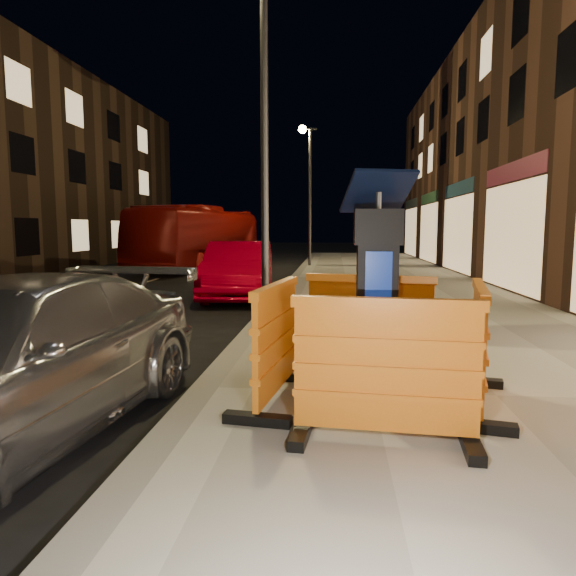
# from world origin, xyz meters

# --- Properties ---
(ground_plane) EXTENTS (120.00, 120.00, 0.00)m
(ground_plane) POSITION_xyz_m (0.00, 0.00, 0.00)
(ground_plane) COLOR black
(ground_plane) RESTS_ON ground
(sidewalk) EXTENTS (6.00, 60.00, 0.15)m
(sidewalk) POSITION_xyz_m (3.00, 0.00, 0.07)
(sidewalk) COLOR gray
(sidewalk) RESTS_ON ground
(kerb) EXTENTS (0.30, 60.00, 0.15)m
(kerb) POSITION_xyz_m (0.00, 0.00, 0.07)
(kerb) COLOR slate
(kerb) RESTS_ON ground
(parking_kiosk) EXTENTS (0.76, 0.76, 2.06)m
(parking_kiosk) POSITION_xyz_m (1.76, -0.33, 1.18)
(parking_kiosk) COLOR black
(parking_kiosk) RESTS_ON sidewalk
(barrier_front) EXTENTS (1.53, 0.74, 1.15)m
(barrier_front) POSITION_xyz_m (1.76, -1.28, 0.73)
(barrier_front) COLOR orange
(barrier_front) RESTS_ON sidewalk
(barrier_back) EXTENTS (1.58, 0.93, 1.15)m
(barrier_back) POSITION_xyz_m (1.76, 0.62, 0.73)
(barrier_back) COLOR orange
(barrier_back) RESTS_ON sidewalk
(barrier_kerbside) EXTENTS (0.82, 1.55, 1.15)m
(barrier_kerbside) POSITION_xyz_m (0.81, -0.33, 0.73)
(barrier_kerbside) COLOR orange
(barrier_kerbside) RESTS_ON sidewalk
(barrier_bldgside) EXTENTS (0.91, 1.57, 1.15)m
(barrier_bldgside) POSITION_xyz_m (2.71, -0.33, 0.73)
(barrier_bldgside) COLOR orange
(barrier_bldgside) RESTS_ON sidewalk
(car_silver) EXTENTS (2.51, 5.00, 1.39)m
(car_silver) POSITION_xyz_m (-1.45, -1.18, 0.00)
(car_silver) COLOR #A7A7AC
(car_silver) RESTS_ON ground
(car_red) EXTENTS (1.94, 4.60, 1.48)m
(car_red) POSITION_xyz_m (-1.12, 7.98, 0.00)
(car_red) COLOR #A70119
(car_red) RESTS_ON ground
(bus_doubledecker) EXTENTS (3.78, 10.22, 2.78)m
(bus_doubledecker) POSITION_xyz_m (-4.72, 17.78, 0.00)
(bus_doubledecker) COLOR maroon
(bus_doubledecker) RESTS_ON ground
(street_lamp_mid) EXTENTS (0.12, 0.12, 6.00)m
(street_lamp_mid) POSITION_xyz_m (0.25, 3.00, 3.15)
(street_lamp_mid) COLOR #3F3F44
(street_lamp_mid) RESTS_ON sidewalk
(street_lamp_far) EXTENTS (0.12, 0.12, 6.00)m
(street_lamp_far) POSITION_xyz_m (0.25, 18.00, 3.15)
(street_lamp_far) COLOR #3F3F44
(street_lamp_far) RESTS_ON sidewalk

